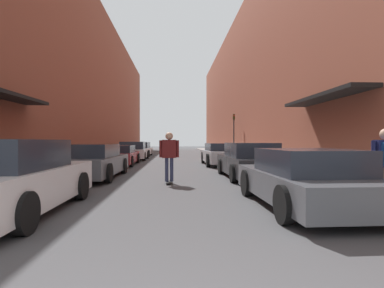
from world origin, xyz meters
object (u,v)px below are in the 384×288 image
at_px(parked_car_left_3, 133,151).
at_px(traffic_light, 234,130).
at_px(parked_car_left_2, 120,155).
at_px(skateboarder, 169,152).
at_px(parked_car_right_1, 249,161).
at_px(parked_car_left_4, 140,149).
at_px(parked_car_right_0, 305,179).
at_px(parked_car_left_0, 9,179).
at_px(parked_car_left_1, 91,162).
at_px(parked_car_right_2, 222,154).

xyz_separation_m(parked_car_left_3, traffic_light, (8.07, 2.66, 1.66)).
xyz_separation_m(parked_car_left_2, traffic_light, (8.16, 7.69, 1.74)).
bearing_deg(parked_car_left_2, skateboarder, -68.59).
bearing_deg(skateboarder, parked_car_right_1, 24.12).
distance_m(parked_car_left_4, parked_car_right_0, 22.48).
bearing_deg(parked_car_left_2, traffic_light, 43.29).
bearing_deg(parked_car_left_4, parked_car_left_3, -88.80).
distance_m(parked_car_left_4, parked_car_right_1, 17.75).
height_order(parked_car_left_0, parked_car_left_4, parked_car_left_0).
xyz_separation_m(parked_car_left_2, parked_car_left_4, (-0.02, 10.46, 0.05)).
xyz_separation_m(parked_car_left_3, skateboarder, (2.88, -12.62, 0.39)).
distance_m(parked_car_left_2, traffic_light, 11.34).
bearing_deg(parked_car_left_1, parked_car_left_4, 90.25).
relative_size(parked_car_left_1, parked_car_right_1, 1.09).
distance_m(parked_car_left_0, parked_car_right_0, 5.84).
height_order(parked_car_left_4, skateboarder, skateboarder).
height_order(parked_car_left_3, parked_car_right_2, parked_car_left_3).
bearing_deg(parked_car_left_3, parked_car_left_2, -91.05).
xyz_separation_m(parked_car_right_1, skateboarder, (-2.98, -1.33, 0.40)).
bearing_deg(parked_car_left_0, parked_car_right_1, 41.63).
bearing_deg(parked_car_left_4, parked_car_right_2, -61.26).
bearing_deg(parked_car_left_3, parked_car_right_1, -62.57).
bearing_deg(parked_car_right_0, parked_car_left_1, 137.88).
xyz_separation_m(parked_car_left_1, parked_car_left_2, (-0.05, 5.98, -0.06)).
bearing_deg(parked_car_left_1, skateboarder, -28.85).
xyz_separation_m(parked_car_right_0, skateboarder, (-2.89, 3.65, 0.43)).
bearing_deg(parked_car_left_2, parked_car_left_1, -89.52).
xyz_separation_m(parked_car_left_3, parked_car_right_2, (5.77, -5.31, -0.01)).
bearing_deg(skateboarder, parked_car_right_0, -51.61).
bearing_deg(parked_car_right_1, parked_car_left_3, 117.43).
height_order(parked_car_left_1, parked_car_left_4, parked_car_left_4).
distance_m(parked_car_right_1, skateboarder, 3.29).
bearing_deg(parked_car_left_3, parked_car_left_0, -90.21).
distance_m(parked_car_right_2, skateboarder, 7.88).
bearing_deg(parked_car_left_0, skateboarder, 53.16).
bearing_deg(parked_car_right_2, parked_car_left_2, 177.30).
height_order(parked_car_left_1, parked_car_right_0, parked_car_left_1).
bearing_deg(parked_car_right_2, parked_car_left_1, -135.55).
bearing_deg(parked_car_right_1, parked_car_left_2, 133.56).
height_order(parked_car_left_1, parked_car_left_3, parked_car_left_3).
relative_size(parked_car_left_3, parked_car_right_2, 0.88).
bearing_deg(traffic_light, parked_car_right_2, -106.07).
xyz_separation_m(parked_car_right_1, parked_car_right_2, (-0.09, 5.98, -0.00)).
relative_size(parked_car_left_0, parked_car_left_2, 0.94).
relative_size(parked_car_right_2, skateboarder, 2.77).
xyz_separation_m(parked_car_left_0, parked_car_right_0, (5.84, 0.28, -0.08)).
bearing_deg(skateboarder, parked_car_left_3, 102.87).
height_order(parked_car_left_4, traffic_light, traffic_light).
xyz_separation_m(parked_car_left_2, parked_car_right_1, (5.95, -6.26, 0.07)).
bearing_deg(parked_car_right_0, skateboarder, 128.39).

